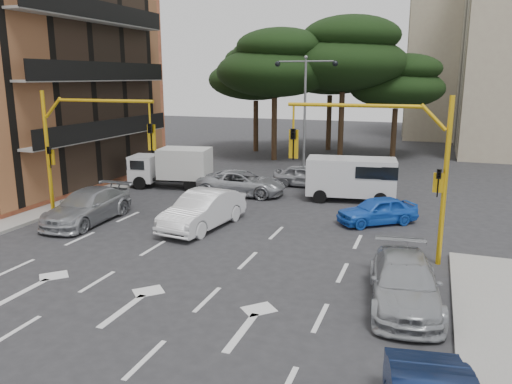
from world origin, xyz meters
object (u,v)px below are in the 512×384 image
Objects in this scene: signal_mast_right at (393,155)px; car_silver_cross_b at (304,176)px; car_white_hatch at (203,210)px; car_silver_parked at (404,283)px; box_truck_a at (171,168)px; car_silver_cross_a at (242,183)px; van_white at (351,179)px; signal_mast_left at (78,139)px; car_silver_wagon at (87,206)px; car_blue_compact at (377,210)px; street_lamp_center at (305,95)px.

signal_mast_right is 1.59× the size of car_silver_cross_b.
car_white_hatch is 10.25m from car_silver_parked.
car_silver_cross_a is at bearing -104.63° from box_truck_a.
car_white_hatch is 1.01× the size of box_truck_a.
van_white is at bearing 107.99° from signal_mast_right.
car_silver_cross_b is (7.60, 11.01, -3.24)m from signal_mast_left.
car_silver_wagon is at bearing 75.41° from signal_mast_left.
car_silver_parked is at bearing -25.01° from car_blue_compact.
box_truck_a is (-12.68, 3.67, 0.58)m from car_blue_compact.
car_white_hatch reaches higher than car_silver_cross_a.
car_silver_cross_a is at bearing 139.05° from signal_mast_right.
signal_mast_right is 5.06m from car_silver_parked.
signal_mast_right is at bearing -25.41° from car_blue_compact.
car_silver_cross_a is at bearing 122.39° from car_silver_parked.
van_white is (-1.89, 4.12, 0.55)m from car_blue_compact.
signal_mast_left is 14.05m from van_white.
box_truck_a is (-4.75, 0.44, 0.52)m from car_silver_cross_a.
signal_mast_right is at bearing -0.92° from car_white_hatch.
signal_mast_right is 12.09m from car_silver_cross_a.
car_silver_cross_b is (-6.01, 11.01, -3.24)m from signal_mast_right.
street_lamp_center is 1.60× the size of car_silver_parked.
car_silver_wagon is 13.65m from van_white.
car_silver_wagon is at bearing -60.44° from van_white.
signal_mast_left is 3.14m from car_silver_wagon.
car_silver_wagon reaches higher than car_silver_cross_b.
car_blue_compact is at bearing -139.99° from car_silver_cross_b.
van_white is at bearing -97.00° from box_truck_a.
street_lamp_center is 16.08m from car_silver_wagon.
signal_mast_left reaches higher than car_silver_parked.
street_lamp_center is (6.80, 14.01, 1.54)m from signal_mast_left.
car_silver_wagon is at bearing -162.50° from car_white_hatch.
signal_mast_right is 1.24× the size of car_silver_parked.
street_lamp_center reaches higher than car_white_hatch.
signal_mast_right reaches higher than car_silver_wagon.
car_silver_cross_b is at bearing -75.21° from street_lamp_center.
signal_mast_right is 13.92m from car_silver_wagon.
car_white_hatch is at bearing -44.16° from van_white.
signal_mast_right is at bearing -135.75° from car_silver_cross_a.
car_silver_cross_b is (0.79, -3.00, -4.78)m from street_lamp_center.
signal_mast_left is 1.21× the size of car_silver_cross_a.
car_silver_cross_a is 1.01× the size of box_truck_a.
signal_mast_right is at bearing -130.15° from box_truck_a.
car_blue_compact is (7.24, 3.24, -0.19)m from car_white_hatch.
signal_mast_left is 13.76m from car_silver_cross_b.
car_silver_wagon is at bearing 156.77° from car_silver_parked.
signal_mast_right is 1.27× the size of van_white.
car_white_hatch is at bearing 143.15° from car_silver_parked.
car_silver_cross_b is 8.12m from box_truck_a.
street_lamp_center is 8.19m from car_silver_cross_a.
car_white_hatch reaches higher than car_silver_cross_b.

